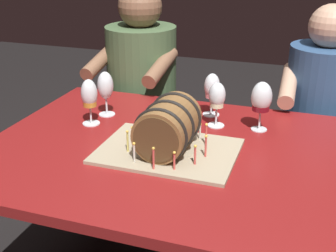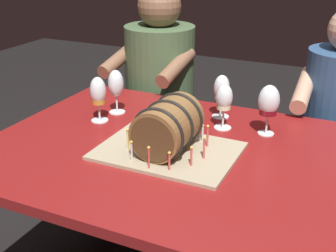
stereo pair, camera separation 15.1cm
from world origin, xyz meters
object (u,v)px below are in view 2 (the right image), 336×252
person_seated_left (160,105)px  person_seated_right (333,143)px  wine_glass_white (224,100)px  dining_table (182,174)px  wine_glass_empty (116,85)px  barrel_cake (168,131)px  wine_glass_amber (98,93)px  wine_glass_red (269,103)px  wine_glass_rose (222,90)px

person_seated_left → person_seated_right: 0.91m
wine_glass_white → dining_table: bearing=-104.9°
wine_glass_white → person_seated_left: 0.77m
wine_glass_empty → wine_glass_white: 0.46m
barrel_cake → wine_glass_amber: bearing=158.9°
barrel_cake → wine_glass_red: size_ratio=2.44×
person_seated_right → dining_table: bearing=-121.3°
wine_glass_rose → person_seated_left: person_seated_left is taller
wine_glass_red → person_seated_right: 0.62m
wine_glass_white → wine_glass_red: (0.17, 0.02, 0.01)m
wine_glass_rose → person_seated_right: bearing=41.8°
wine_glass_empty → person_seated_left: 0.60m
dining_table → wine_glass_red: size_ratio=7.22×
wine_glass_white → wine_glass_rose: bearing=113.2°
wine_glass_amber → wine_glass_rose: size_ratio=1.03×
wine_glass_amber → person_seated_left: person_seated_left is taller
person_seated_left → wine_glass_empty: bearing=-83.8°
person_seated_left → wine_glass_amber: bearing=-86.3°
wine_glass_amber → wine_glass_empty: wine_glass_empty is taller
person_seated_right → wine_glass_red: bearing=-114.6°
person_seated_right → barrel_cake: bearing=-122.1°
wine_glass_empty → wine_glass_rose: 0.44m
person_seated_left → wine_glass_white: bearing=-43.8°
wine_glass_empty → person_seated_right: person_seated_right is taller
wine_glass_amber → person_seated_right: (0.86, 0.64, -0.32)m
dining_table → wine_glass_red: 0.42m
dining_table → wine_glass_rose: size_ratio=7.78×
wine_glass_white → barrel_cake: bearing=-109.8°
dining_table → person_seated_left: size_ratio=1.16×
wine_glass_amber → wine_glass_red: bearing=13.7°
person_seated_left → dining_table: bearing=-58.7°
wine_glass_rose → person_seated_right: size_ratio=0.16×
wine_glass_white → wine_glass_red: 0.17m
dining_table → person_seated_left: person_seated_left is taller
barrel_cake → wine_glass_empty: bearing=144.7°
dining_table → wine_glass_red: wine_glass_red is taller
wine_glass_amber → wine_glass_red: wine_glass_red is taller
person_seated_right → wine_glass_empty: bearing=-148.1°
dining_table → wine_glass_empty: (-0.40, 0.22, 0.22)m
barrel_cake → wine_glass_red: same height
barrel_cake → wine_glass_empty: (-0.36, 0.25, 0.04)m
wine_glass_empty → wine_glass_red: bearing=4.3°
wine_glass_rose → wine_glass_empty: bearing=-161.4°
person_seated_right → wine_glass_white: bearing=-127.9°
wine_glass_amber → wine_glass_red: (0.64, 0.16, 0.01)m
wine_glass_rose → wine_glass_red: bearing=-23.4°
barrel_cake → wine_glass_amber: 0.40m
barrel_cake → wine_glass_red: 0.41m
wine_glass_empty → wine_glass_white: bearing=3.9°
wine_glass_white → wine_glass_empty: bearing=-176.1°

